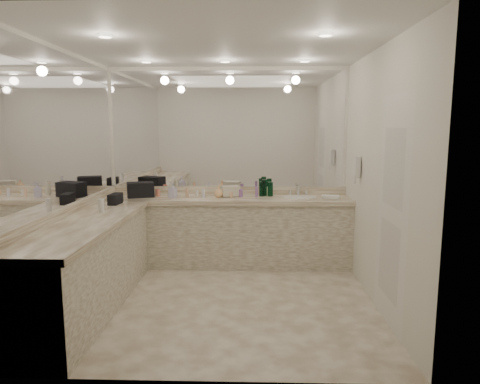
{
  "coord_description": "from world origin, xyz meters",
  "views": [
    {
      "loc": [
        0.33,
        -4.32,
        1.8
      ],
      "look_at": [
        0.19,
        0.4,
        1.09
      ],
      "focal_mm": 32.0,
      "sensor_mm": 36.0,
      "label": 1
    }
  ],
  "objects_px": {
    "soap_bottle_a": "(171,188)",
    "cream_cosmetic_case": "(230,192)",
    "black_toiletry_bag": "(141,190)",
    "wall_phone": "(357,167)",
    "hand_towel": "(330,197)",
    "sink": "(300,198)",
    "soap_bottle_b": "(173,190)",
    "soap_bottle_c": "(219,192)"
  },
  "relations": [
    {
      "from": "wall_phone",
      "to": "soap_bottle_b",
      "type": "xyz_separation_m",
      "value": [
        -2.26,
        0.43,
        -0.35
      ]
    },
    {
      "from": "soap_bottle_c",
      "to": "soap_bottle_b",
      "type": "bearing_deg",
      "value": -174.13
    },
    {
      "from": "wall_phone",
      "to": "cream_cosmetic_case",
      "type": "height_order",
      "value": "wall_phone"
    },
    {
      "from": "cream_cosmetic_case",
      "to": "soap_bottle_c",
      "type": "relative_size",
      "value": 1.55
    },
    {
      "from": "black_toiletry_bag",
      "to": "cream_cosmetic_case",
      "type": "distance_m",
      "value": 1.18
    },
    {
      "from": "cream_cosmetic_case",
      "to": "soap_bottle_c",
      "type": "bearing_deg",
      "value": -174.75
    },
    {
      "from": "hand_towel",
      "to": "soap_bottle_c",
      "type": "height_order",
      "value": "soap_bottle_c"
    },
    {
      "from": "sink",
      "to": "wall_phone",
      "type": "height_order",
      "value": "wall_phone"
    },
    {
      "from": "wall_phone",
      "to": "cream_cosmetic_case",
      "type": "xyz_separation_m",
      "value": [
        -1.51,
        0.55,
        -0.38
      ]
    },
    {
      "from": "black_toiletry_bag",
      "to": "soap_bottle_c",
      "type": "distance_m",
      "value": 1.02
    },
    {
      "from": "black_toiletry_bag",
      "to": "soap_bottle_b",
      "type": "xyz_separation_m",
      "value": [
        0.43,
        -0.04,
        0.0
      ]
    },
    {
      "from": "soap_bottle_b",
      "to": "black_toiletry_bag",
      "type": "bearing_deg",
      "value": 175.3
    },
    {
      "from": "sink",
      "to": "cream_cosmetic_case",
      "type": "height_order",
      "value": "cream_cosmetic_case"
    },
    {
      "from": "wall_phone",
      "to": "hand_towel",
      "type": "relative_size",
      "value": 1.09
    },
    {
      "from": "soap_bottle_a",
      "to": "sink",
      "type": "bearing_deg",
      "value": -3.2
    },
    {
      "from": "sink",
      "to": "cream_cosmetic_case",
      "type": "distance_m",
      "value": 0.91
    },
    {
      "from": "sink",
      "to": "soap_bottle_b",
      "type": "xyz_separation_m",
      "value": [
        -1.65,
        -0.07,
        0.1
      ]
    },
    {
      "from": "wall_phone",
      "to": "soap_bottle_c",
      "type": "height_order",
      "value": "wall_phone"
    },
    {
      "from": "wall_phone",
      "to": "hand_towel",
      "type": "xyz_separation_m",
      "value": [
        -0.22,
        0.43,
        -0.43
      ]
    },
    {
      "from": "cream_cosmetic_case",
      "to": "soap_bottle_b",
      "type": "height_order",
      "value": "soap_bottle_b"
    },
    {
      "from": "sink",
      "to": "soap_bottle_c",
      "type": "distance_m",
      "value": 1.06
    },
    {
      "from": "soap_bottle_a",
      "to": "wall_phone",
      "type": "bearing_deg",
      "value": -14.43
    },
    {
      "from": "soap_bottle_b",
      "to": "cream_cosmetic_case",
      "type": "bearing_deg",
      "value": 9.19
    },
    {
      "from": "cream_cosmetic_case",
      "to": "soap_bottle_b",
      "type": "relative_size",
      "value": 1.19
    },
    {
      "from": "black_toiletry_bag",
      "to": "sink",
      "type": "bearing_deg",
      "value": 1.0
    },
    {
      "from": "soap_bottle_b",
      "to": "sink",
      "type": "bearing_deg",
      "value": 2.49
    },
    {
      "from": "soap_bottle_c",
      "to": "hand_towel",
      "type": "bearing_deg",
      "value": -2.27
    },
    {
      "from": "cream_cosmetic_case",
      "to": "hand_towel",
      "type": "xyz_separation_m",
      "value": [
        1.29,
        -0.12,
        -0.05
      ]
    },
    {
      "from": "sink",
      "to": "soap_bottle_a",
      "type": "xyz_separation_m",
      "value": [
        -1.71,
        0.1,
        0.11
      ]
    },
    {
      "from": "black_toiletry_bag",
      "to": "cream_cosmetic_case",
      "type": "relative_size",
      "value": 1.46
    },
    {
      "from": "black_toiletry_bag",
      "to": "soap_bottle_c",
      "type": "height_order",
      "value": "black_toiletry_bag"
    },
    {
      "from": "sink",
      "to": "soap_bottle_a",
      "type": "distance_m",
      "value": 1.72
    },
    {
      "from": "black_toiletry_bag",
      "to": "soap_bottle_b",
      "type": "height_order",
      "value": "soap_bottle_b"
    },
    {
      "from": "wall_phone",
      "to": "soap_bottle_c",
      "type": "xyz_separation_m",
      "value": [
        -1.66,
        0.49,
        -0.38
      ]
    },
    {
      "from": "sink",
      "to": "hand_towel",
      "type": "relative_size",
      "value": 2.0
    },
    {
      "from": "sink",
      "to": "black_toiletry_bag",
      "type": "xyz_separation_m",
      "value": [
        -2.08,
        -0.04,
        0.1
      ]
    },
    {
      "from": "wall_phone",
      "to": "cream_cosmetic_case",
      "type": "distance_m",
      "value": 1.65
    },
    {
      "from": "cream_cosmetic_case",
      "to": "wall_phone",
      "type": "bearing_deg",
      "value": -36.06
    },
    {
      "from": "soap_bottle_a",
      "to": "cream_cosmetic_case",
      "type": "bearing_deg",
      "value": -3.35
    },
    {
      "from": "wall_phone",
      "to": "soap_bottle_b",
      "type": "distance_m",
      "value": 2.32
    },
    {
      "from": "soap_bottle_c",
      "to": "wall_phone",
      "type": "bearing_deg",
      "value": -16.37
    },
    {
      "from": "sink",
      "to": "black_toiletry_bag",
      "type": "height_order",
      "value": "black_toiletry_bag"
    }
  ]
}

